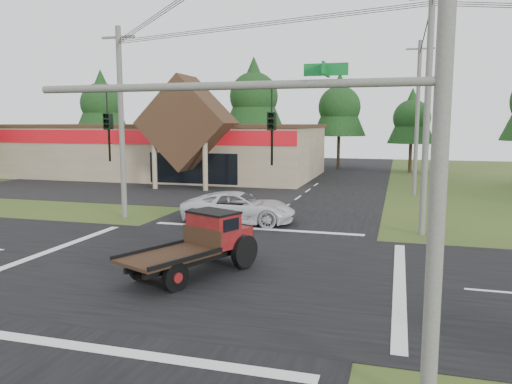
% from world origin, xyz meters
% --- Properties ---
extents(ground, '(120.00, 120.00, 0.00)m').
position_xyz_m(ground, '(0.00, 0.00, 0.00)').
color(ground, '#2F4719').
rests_on(ground, ground).
extents(road_ns, '(12.00, 120.00, 0.02)m').
position_xyz_m(road_ns, '(0.00, 0.00, 0.01)').
color(road_ns, black).
rests_on(road_ns, ground).
extents(road_ew, '(120.00, 12.00, 0.02)m').
position_xyz_m(road_ew, '(0.00, 0.00, 0.01)').
color(road_ew, black).
rests_on(road_ew, ground).
extents(parking_apron, '(28.00, 14.00, 0.02)m').
position_xyz_m(parking_apron, '(-14.00, 19.00, 0.01)').
color(parking_apron, black).
rests_on(parking_apron, ground).
extents(cvs_building, '(30.40, 18.20, 9.19)m').
position_xyz_m(cvs_building, '(-15.70, 29.57, 2.78)').
color(cvs_building, gray).
rests_on(cvs_building, ground).
extents(traffic_signal_mast, '(8.12, 0.24, 7.00)m').
position_xyz_m(traffic_signal_mast, '(5.82, -7.50, 4.43)').
color(traffic_signal_mast, '#595651').
rests_on(traffic_signal_mast, ground).
extents(utility_pole_nr, '(2.00, 0.30, 11.00)m').
position_xyz_m(utility_pole_nr, '(7.50, -7.50, 5.64)').
color(utility_pole_nr, '#595651').
rests_on(utility_pole_nr, ground).
extents(utility_pole_nw, '(2.00, 0.30, 10.50)m').
position_xyz_m(utility_pole_nw, '(-8.00, 8.00, 5.39)').
color(utility_pole_nw, '#595651').
rests_on(utility_pole_nw, ground).
extents(utility_pole_ne, '(2.00, 0.30, 11.50)m').
position_xyz_m(utility_pole_ne, '(8.00, 8.00, 5.89)').
color(utility_pole_ne, '#595651').
rests_on(utility_pole_ne, ground).
extents(utility_pole_n, '(2.00, 0.30, 11.20)m').
position_xyz_m(utility_pole_n, '(8.00, 22.00, 5.74)').
color(utility_pole_n, '#595651').
rests_on(utility_pole_n, ground).
extents(tree_row_a, '(6.72, 6.72, 12.12)m').
position_xyz_m(tree_row_a, '(-30.00, 40.00, 8.05)').
color(tree_row_a, '#332316').
rests_on(tree_row_a, ground).
extents(tree_row_b, '(5.60, 5.60, 10.10)m').
position_xyz_m(tree_row_b, '(-20.00, 42.00, 6.70)').
color(tree_row_b, '#332316').
rests_on(tree_row_b, ground).
extents(tree_row_c, '(7.28, 7.28, 13.13)m').
position_xyz_m(tree_row_c, '(-10.00, 41.00, 8.72)').
color(tree_row_c, '#332316').
rests_on(tree_row_c, ground).
extents(tree_row_d, '(6.16, 6.16, 11.11)m').
position_xyz_m(tree_row_d, '(0.00, 42.00, 7.38)').
color(tree_row_d, '#332316').
rests_on(tree_row_d, ground).
extents(tree_row_e, '(5.04, 5.04, 9.09)m').
position_xyz_m(tree_row_e, '(8.00, 40.00, 6.03)').
color(tree_row_e, '#332316').
rests_on(tree_row_e, ground).
extents(antique_flatbed_truck, '(3.97, 5.59, 2.19)m').
position_xyz_m(antique_flatbed_truck, '(0.02, -1.00, 1.09)').
color(antique_flatbed_truck, '#520E0B').
rests_on(antique_flatbed_truck, ground).
extents(white_pickup, '(6.28, 3.42, 1.67)m').
position_xyz_m(white_pickup, '(-1.28, 8.27, 0.83)').
color(white_pickup, silver).
rests_on(white_pickup, ground).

